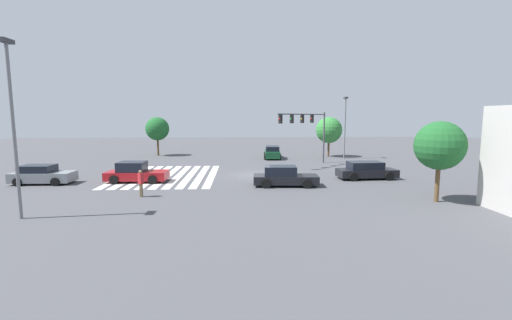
% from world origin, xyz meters
% --- Properties ---
extents(ground_plane, '(112.31, 112.31, 0.00)m').
position_xyz_m(ground_plane, '(0.00, 0.00, 0.00)').
color(ground_plane, '#47474C').
extents(crosswalk_markings, '(11.45, 8.20, 0.01)m').
position_xyz_m(crosswalk_markings, '(0.00, -7.67, 0.00)').
color(crosswalk_markings, silver).
rests_on(crosswalk_markings, ground_plane).
extents(traffic_signal_mast, '(5.95, 5.95, 5.60)m').
position_xyz_m(traffic_signal_mast, '(-5.58, 5.58, 4.32)').
color(traffic_signal_mast, '#47474C').
rests_on(traffic_signal_mast, ground_plane).
extents(car_0, '(2.12, 4.43, 1.44)m').
position_xyz_m(car_0, '(3.15, -16.52, 0.68)').
color(car_0, gray).
rests_on(car_0, ground_plane).
extents(car_1, '(2.25, 4.86, 1.43)m').
position_xyz_m(car_1, '(2.33, 8.98, 0.69)').
color(car_1, black).
rests_on(car_1, ground_plane).
extents(car_2, '(2.24, 4.72, 1.59)m').
position_xyz_m(car_2, '(2.70, -9.60, 0.71)').
color(car_2, maroon).
rests_on(car_2, ground_plane).
extents(car_3, '(2.23, 4.83, 1.48)m').
position_xyz_m(car_3, '(4.87, 1.84, 0.69)').
color(car_3, black).
rests_on(car_3, ground_plane).
extents(car_4, '(4.79, 2.23, 1.54)m').
position_xyz_m(car_4, '(-12.04, 2.59, 0.74)').
color(car_4, '#144728').
rests_on(car_4, ground_plane).
extents(pedestrian, '(0.41, 0.41, 1.73)m').
position_xyz_m(pedestrian, '(7.91, -7.73, 0.97)').
color(pedestrian, brown).
rests_on(pedestrian, ground_plane).
extents(street_light_pole_a, '(0.80, 0.36, 7.45)m').
position_xyz_m(street_light_pole_a, '(-11.37, 11.34, 4.51)').
color(street_light_pole_a, slate).
rests_on(street_light_pole_a, ground_plane).
extents(street_light_pole_b, '(0.80, 0.36, 8.75)m').
position_xyz_m(street_light_pole_b, '(12.40, -12.43, 5.19)').
color(street_light_pole_b, slate).
rests_on(street_light_pole_b, ground_plane).
extents(tree_corner_a, '(3.32, 3.32, 5.07)m').
position_xyz_m(tree_corner_a, '(-13.55, 9.98, 3.40)').
color(tree_corner_a, brown).
rests_on(tree_corner_a, ground_plane).
extents(tree_corner_b, '(2.89, 2.89, 4.84)m').
position_xyz_m(tree_corner_b, '(10.04, 10.40, 3.38)').
color(tree_corner_b, brown).
rests_on(tree_corner_b, ground_plane).
extents(tree_corner_c, '(3.05, 3.05, 5.06)m').
position_xyz_m(tree_corner_c, '(-15.86, -12.19, 3.52)').
color(tree_corner_c, brown).
rests_on(tree_corner_c, ground_plane).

